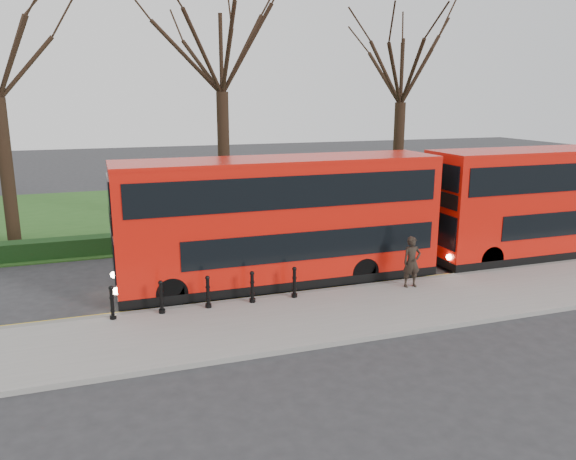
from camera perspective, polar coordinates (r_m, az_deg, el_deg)
name	(u,v)px	position (r m, az deg, el deg)	size (l,w,h in m)	color
ground	(233,294)	(19.63, -5.61, -6.49)	(120.00, 120.00, 0.00)	#28282B
pavement	(257,325)	(16.89, -3.21, -9.57)	(60.00, 4.00, 0.15)	gray
kerb	(240,302)	(18.69, -4.89, -7.28)	(60.00, 0.25, 0.16)	slate
grass_verge	(174,211)	(33.90, -11.51, 1.88)	(60.00, 18.00, 0.06)	#25501A
hedge	(198,237)	(25.90, -9.12, -0.74)	(60.00, 0.90, 0.80)	black
yellow_line_outer	(238,301)	(18.99, -5.11, -7.17)	(60.00, 0.10, 0.01)	yellow
yellow_line_inner	(236,299)	(19.17, -5.26, -6.96)	(60.00, 0.10, 0.01)	yellow
tree_mid	(221,44)	(28.76, -6.84, 18.22)	(8.01, 8.01, 12.52)	black
tree_right	(402,64)	(32.35, 11.53, 16.21)	(7.37, 7.37, 11.52)	black
bollard_row	(208,292)	(17.95, -8.13, -6.30)	(5.94, 0.15, 1.00)	black
bus_lead	(280,222)	(19.95, -0.83, 0.80)	(11.49, 2.64, 4.57)	red
bus_rear	(556,202)	(26.27, 25.54, 2.55)	(11.47, 2.63, 4.56)	red
pedestrian	(412,262)	(20.02, 12.46, -3.18)	(0.66, 0.43, 1.80)	black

